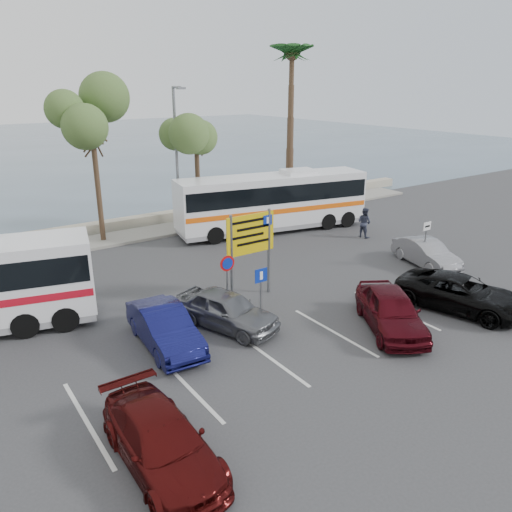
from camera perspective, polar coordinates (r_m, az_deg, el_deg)
ground at (r=17.72m, az=2.57°, el=-8.89°), size 120.00×120.00×0.00m
kerb_strip at (r=29.25m, az=-14.25°, el=2.21°), size 44.00×2.40×0.15m
seawall at (r=31.00m, az=-15.62°, el=3.48°), size 48.00×0.80×0.60m
tree_mid at (r=27.63m, az=-18.38°, el=14.80°), size 3.20×3.20×8.00m
tree_right at (r=29.96m, az=-6.93°, el=14.94°), size 3.20×3.20×7.40m
palm_tree at (r=33.78m, az=4.13°, el=21.78°), size 4.80×4.80×11.20m
street_lamp_right at (r=29.02m, az=-9.01°, el=11.59°), size 0.45×1.15×8.01m
direction_sign at (r=19.72m, az=-0.62°, el=1.78°), size 2.20×0.12×3.60m
sign_no_stop at (r=18.54m, az=-3.30°, el=-2.22°), size 0.60×0.08×2.35m
sign_parking at (r=17.55m, az=0.55°, el=-3.84°), size 0.50×0.07×2.25m
sign_taxi at (r=24.79m, az=18.81°, el=1.97°), size 0.50×0.07×2.20m
lane_markings at (r=16.42m, az=1.49°, el=-11.31°), size 12.02×4.20×0.01m
coach_bus_right at (r=29.31m, az=1.90°, el=5.99°), size 11.53×4.57×3.52m
car_silver_a at (r=17.92m, az=-3.40°, el=-6.13°), size 2.85×4.31×1.36m
car_blue at (r=16.94m, az=-10.40°, el=-8.04°), size 1.74×4.20×1.35m
car_maroon at (r=12.29m, az=-10.74°, el=-20.11°), size 1.77×4.30×1.24m
car_red at (r=18.35m, az=15.16°, el=-6.01°), size 3.68×4.56×1.46m
suv_black at (r=20.80m, az=22.37°, el=-3.97°), size 3.44×5.22×1.33m
car_silver_b at (r=25.18m, az=18.88°, el=0.32°), size 2.23×4.02×1.25m
pedestrian_near at (r=19.42m, az=-19.03°, el=-4.55°), size 0.75×0.72×1.72m
pedestrian_far at (r=28.89m, az=12.26°, el=3.77°), size 0.75×0.91×1.71m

